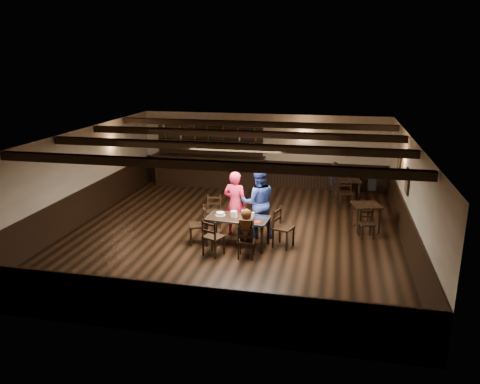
% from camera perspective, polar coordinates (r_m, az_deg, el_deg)
% --- Properties ---
extents(ground, '(10.00, 10.00, 0.00)m').
position_cam_1_polar(ground, '(12.88, -0.82, -5.08)').
color(ground, black).
rests_on(ground, ground).
extents(room_shell, '(9.02, 10.02, 2.71)m').
position_cam_1_polar(room_shell, '(12.39, -0.77, 2.53)').
color(room_shell, beige).
rests_on(room_shell, ground).
extents(dining_table, '(1.64, 0.94, 0.75)m').
position_cam_1_polar(dining_table, '(11.88, -0.27, -3.49)').
color(dining_table, black).
rests_on(dining_table, ground).
extents(chair_near_left, '(0.57, 0.56, 0.94)m').
position_cam_1_polar(chair_near_left, '(11.31, -3.51, -5.22)').
color(chair_near_left, black).
rests_on(chair_near_left, ground).
extents(chair_near_right, '(0.41, 0.39, 0.84)m').
position_cam_1_polar(chair_near_right, '(11.17, 0.73, -5.79)').
color(chair_near_right, black).
rests_on(chair_near_right, ground).
extents(chair_end_left, '(0.57, 0.58, 0.97)m').
position_cam_1_polar(chair_end_left, '(12.13, -4.80, -3.66)').
color(chair_end_left, black).
rests_on(chair_end_left, ground).
extents(chair_end_right, '(0.58, 0.59, 1.01)m').
position_cam_1_polar(chair_end_right, '(11.90, 4.96, -3.91)').
color(chair_end_right, black).
rests_on(chair_end_right, ground).
extents(chair_far_pushed, '(0.49, 0.47, 0.89)m').
position_cam_1_polar(chair_far_pushed, '(13.34, -3.17, -1.97)').
color(chair_far_pushed, black).
rests_on(chair_far_pushed, ground).
extents(woman_pink, '(0.71, 0.52, 1.78)m').
position_cam_1_polar(woman_pink, '(12.50, -0.60, -1.44)').
color(woman_pink, red).
rests_on(woman_pink, ground).
extents(man_blue, '(1.10, 0.97, 1.91)m').
position_cam_1_polar(man_blue, '(12.39, 2.22, -1.28)').
color(man_blue, navy).
rests_on(man_blue, ground).
extents(seated_person, '(0.33, 0.49, 0.80)m').
position_cam_1_polar(seated_person, '(11.10, 0.77, -4.11)').
color(seated_person, black).
rests_on(seated_person, ground).
extents(cake, '(0.26, 0.26, 0.08)m').
position_cam_1_polar(cake, '(12.00, -2.41, -2.69)').
color(cake, white).
rests_on(cake, dining_table).
extents(plate_stack_a, '(0.17, 0.17, 0.16)m').
position_cam_1_polar(plate_stack_a, '(11.86, -0.77, -2.70)').
color(plate_stack_a, white).
rests_on(plate_stack_a, dining_table).
extents(plate_stack_b, '(0.17, 0.17, 0.19)m').
position_cam_1_polar(plate_stack_b, '(11.79, 0.60, -2.72)').
color(plate_stack_b, white).
rests_on(plate_stack_b, dining_table).
extents(tea_light, '(0.05, 0.05, 0.06)m').
position_cam_1_polar(tea_light, '(11.93, 0.38, -2.87)').
color(tea_light, '#A5A8AD').
rests_on(tea_light, dining_table).
extents(salt_shaker, '(0.04, 0.04, 0.10)m').
position_cam_1_polar(salt_shaker, '(11.70, 1.47, -3.14)').
color(salt_shaker, silver).
rests_on(salt_shaker, dining_table).
extents(pepper_shaker, '(0.04, 0.04, 0.10)m').
position_cam_1_polar(pepper_shaker, '(11.59, 1.75, -3.31)').
color(pepper_shaker, '#A5A8AD').
rests_on(pepper_shaker, dining_table).
extents(drink_glass, '(0.07, 0.07, 0.12)m').
position_cam_1_polar(drink_glass, '(11.88, 1.61, -2.77)').
color(drink_glass, silver).
rests_on(drink_glass, dining_table).
extents(menu_red, '(0.29, 0.23, 0.00)m').
position_cam_1_polar(menu_red, '(11.59, 1.92, -3.57)').
color(menu_red, maroon).
rests_on(menu_red, dining_table).
extents(menu_blue, '(0.41, 0.37, 0.00)m').
position_cam_1_polar(menu_blue, '(11.85, 2.60, -3.13)').
color(menu_blue, '#0D1942').
rests_on(menu_blue, dining_table).
extents(bar_counter, '(4.20, 0.70, 2.20)m').
position_cam_1_polar(bar_counter, '(17.52, -3.82, 3.12)').
color(bar_counter, black).
rests_on(bar_counter, ground).
extents(back_table_a, '(0.87, 0.87, 0.75)m').
position_cam_1_polar(back_table_a, '(13.40, 15.15, -1.90)').
color(back_table_a, black).
rests_on(back_table_a, ground).
extents(back_table_b, '(1.03, 1.03, 0.75)m').
position_cam_1_polar(back_table_b, '(16.01, 12.79, 1.24)').
color(back_table_b, black).
rests_on(back_table_b, ground).
extents(bg_patron_left, '(0.34, 0.44, 0.81)m').
position_cam_1_polar(bg_patron_left, '(16.07, 11.45, 2.17)').
color(bg_patron_left, black).
rests_on(bg_patron_left, ground).
extents(bg_patron_right, '(0.24, 0.37, 0.75)m').
position_cam_1_polar(bg_patron_right, '(15.91, 15.82, 1.61)').
color(bg_patron_right, black).
rests_on(bg_patron_right, ground).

